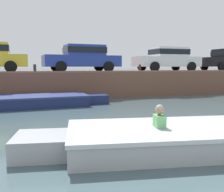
# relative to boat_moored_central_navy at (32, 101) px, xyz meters

# --- Properties ---
(ground_plane) EXTENTS (400.00, 400.00, 0.00)m
(ground_plane) POSITION_rel_boat_moored_central_navy_xyz_m (1.64, -4.89, -0.25)
(ground_plane) COLOR #3D5156
(far_quay_wall) EXTENTS (60.00, 6.00, 1.46)m
(far_quay_wall) POSITION_rel_boat_moored_central_navy_xyz_m (1.64, 4.49, 0.48)
(far_quay_wall) COLOR brown
(far_quay_wall) RESTS_ON ground
(far_wall_coping) EXTENTS (60.00, 0.24, 0.08)m
(far_wall_coping) POSITION_rel_boat_moored_central_navy_xyz_m (1.64, 1.61, 1.25)
(far_wall_coping) COLOR brown
(far_wall_coping) RESTS_ON far_quay_wall
(boat_moored_central_navy) EXTENTS (6.48, 2.21, 0.50)m
(boat_moored_central_navy) POSITION_rel_boat_moored_central_navy_xyz_m (0.00, 0.00, 0.00)
(boat_moored_central_navy) COLOR navy
(boat_moored_central_navy) RESTS_ON ground
(motorboat_passing) EXTENTS (6.70, 3.05, 0.98)m
(motorboat_passing) POSITION_rel_boat_moored_central_navy_xyz_m (2.96, -7.14, 0.00)
(motorboat_passing) COLOR #93999E
(motorboat_passing) RESTS_ON ground
(car_centre_blue) EXTENTS (4.43, 2.08, 1.54)m
(car_centre_blue) POSITION_rel_boat_moored_central_navy_xyz_m (2.97, 2.82, 2.06)
(car_centre_blue) COLOR #233893
(car_centre_blue) RESTS_ON far_quay_wall
(car_right_inner_white) EXTENTS (4.27, 2.00, 1.54)m
(car_right_inner_white) POSITION_rel_boat_moored_central_navy_xyz_m (8.61, 2.81, 2.06)
(car_right_inner_white) COLOR white
(car_right_inner_white) RESTS_ON far_quay_wall
(mooring_bollard_mid) EXTENTS (0.15, 0.15, 0.45)m
(mooring_bollard_mid) POSITION_rel_boat_moored_central_navy_xyz_m (0.25, 1.74, 1.45)
(mooring_bollard_mid) COLOR #2D2B28
(mooring_bollard_mid) RESTS_ON far_quay_wall
(mooring_bollard_east) EXTENTS (0.15, 0.15, 0.45)m
(mooring_bollard_east) POSITION_rel_boat_moored_central_navy_xyz_m (6.13, 1.74, 1.45)
(mooring_bollard_east) COLOR #2D2B28
(mooring_bollard_east) RESTS_ON far_quay_wall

